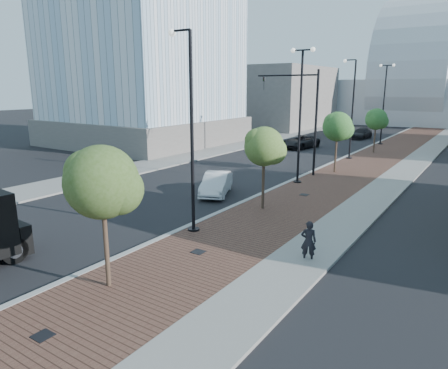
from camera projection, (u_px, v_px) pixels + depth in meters
The scene contains 23 objects.
sidewalk at pixel (395, 153), 42.07m from camera, with size 7.00×140.00×0.12m, color #4C2D23.
concrete_strip at pixel (423, 156), 40.61m from camera, with size 2.40×140.00×0.13m, color slate.
curb at pixel (361, 150), 43.96m from camera, with size 0.30×140.00×0.14m, color gray.
west_sidewalk at pixel (255, 142), 51.00m from camera, with size 4.00×140.00×0.12m, color slate.
white_sedan at pixel (216, 184), 26.14m from camera, with size 1.49×4.28×1.41m, color silver.
dark_car_mid at pixel (301, 142), 45.91m from camera, with size 2.38×5.17×1.44m, color black.
dark_car_far at pixel (361, 134), 54.25m from camera, with size 1.86×4.59×1.33m, color black.
pedestrian at pixel (308, 241), 16.01m from camera, with size 0.61×0.40×1.68m, color black.
streetlight_1 at pixel (190, 141), 18.46m from camera, with size 1.44×0.56×9.21m.
streetlight_2 at pixel (300, 116), 27.98m from camera, with size 1.72×0.56×9.28m.
streetlight_3 at pixel (351, 113), 37.85m from camera, with size 1.44×0.56×9.21m.
streetlight_4 at pixel (384, 104), 47.37m from camera, with size 1.72×0.56×9.28m.
traffic_mast at pixel (305, 111), 30.86m from camera, with size 5.09×0.20×8.00m.
tree_0 at pixel (103, 183), 13.15m from camera, with size 2.46×2.42×4.97m.
tree_1 at pixel (265, 147), 22.07m from camera, with size 2.23×2.16×4.68m.
tree_2 at pixel (338, 127), 31.73m from camera, with size 2.36×2.31×4.89m.
tree_3 at pixel (377, 119), 41.48m from camera, with size 2.26×2.18×4.63m.
tower_podium at pixel (146, 131), 50.15m from camera, with size 19.00×19.00×3.00m, color #5E5955.
convention_center at pixel (418, 91), 80.01m from camera, with size 50.00×30.00×50.00m.
commercial_block_nw at pixel (278, 97), 69.79m from camera, with size 14.00×20.00×10.00m, color #68635E.
utility_cover_0 at pixel (43, 336), 11.14m from camera, with size 0.50×0.50×0.02m, color black.
utility_cover_1 at pixel (198, 252), 16.79m from camera, with size 0.50×0.50×0.02m, color black.
utility_cover_2 at pixel (304, 195), 25.68m from camera, with size 0.50×0.50×0.02m, color black.
Camera 1 is at (12.01, -4.44, 6.75)m, focal length 32.71 mm.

